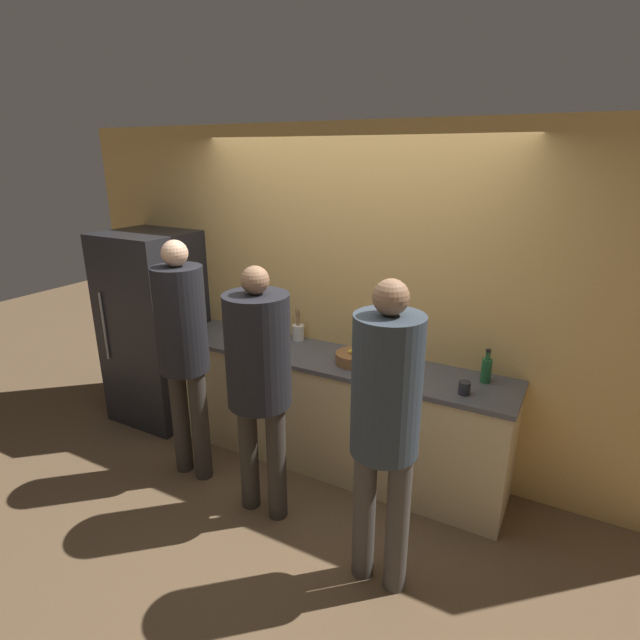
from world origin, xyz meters
TOP-DOWN VIEW (x-y plane):
  - ground_plane at (0.00, 0.00)m, footprint 14.00×14.00m
  - wall_back at (0.00, 0.62)m, footprint 5.20×0.06m
  - counter at (0.00, 0.33)m, footprint 2.73×0.60m
  - refrigerator at (-1.78, 0.25)m, footprint 0.75×0.71m
  - person_left at (-0.87, -0.32)m, footprint 0.36×0.36m
  - person_center at (-0.14, -0.42)m, footprint 0.41×0.41m
  - person_right at (0.79, -0.59)m, footprint 0.36×0.36m
  - fruit_bowl at (0.20, 0.29)m, footprint 0.27×0.27m
  - utensil_crock at (-0.41, 0.52)m, footprint 0.10×0.10m
  - bottle_green at (1.10, 0.43)m, footprint 0.07×0.07m
  - cup_black at (1.02, 0.19)m, footprint 0.08×0.08m

SIDE VIEW (x-z plane):
  - ground_plane at x=0.00m, z-range 0.00..0.00m
  - counter at x=0.00m, z-range 0.00..0.92m
  - refrigerator at x=-1.78m, z-range 0.00..1.74m
  - cup_black at x=1.02m, z-range 0.92..1.00m
  - fruit_bowl at x=0.20m, z-range 0.90..1.03m
  - utensil_crock at x=-0.41m, z-range 0.86..1.12m
  - bottle_green at x=1.10m, z-range 0.89..1.13m
  - person_center at x=-0.14m, z-range 0.21..1.95m
  - person_right at x=0.79m, z-range 0.19..2.01m
  - person_left at x=-0.87m, z-range 0.19..2.02m
  - wall_back at x=0.00m, z-range 0.00..2.60m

